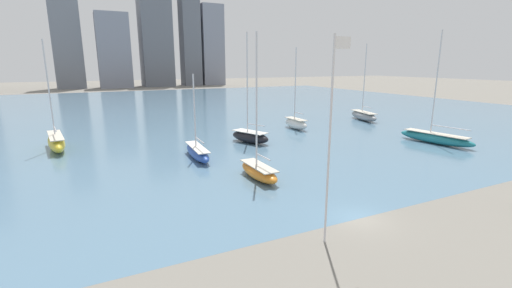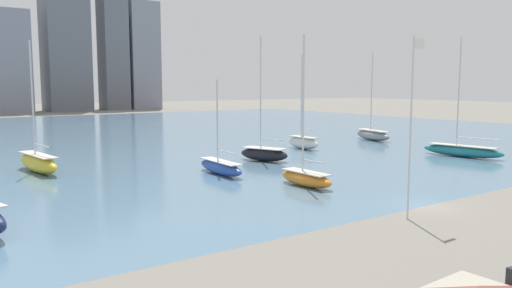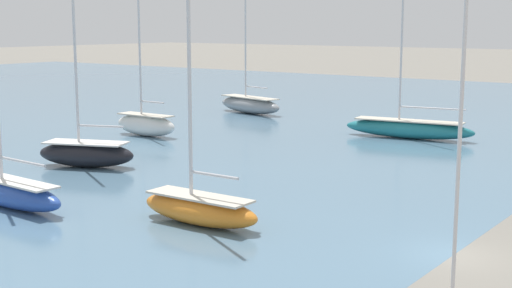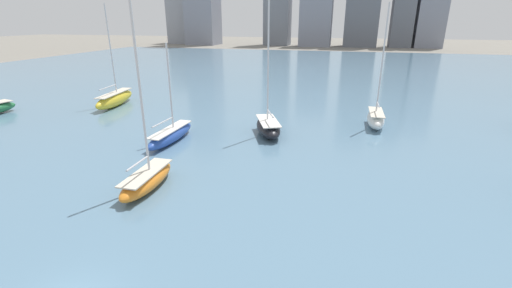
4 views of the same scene
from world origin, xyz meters
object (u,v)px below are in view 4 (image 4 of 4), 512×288
object	(u,v)px
sailboat_orange	(147,178)
sailboat_black	(268,126)
sailboat_white	(376,118)
sailboat_yellow	(115,99)
sailboat_blue	(171,135)

from	to	relation	value
sailboat_orange	sailboat_black	distance (m)	16.41
sailboat_white	sailboat_black	size ratio (longest dim) A/B	0.90
sailboat_black	sailboat_orange	bearing A→B (deg)	-134.61
sailboat_white	sailboat_yellow	bearing A→B (deg)	177.72
sailboat_yellow	sailboat_black	size ratio (longest dim) A/B	0.92
sailboat_blue	sailboat_yellow	distance (m)	20.29
sailboat_black	sailboat_yellow	bearing A→B (deg)	140.57
sailboat_orange	sailboat_black	bearing A→B (deg)	67.13
sailboat_blue	sailboat_white	world-z (taller)	sailboat_white
sailboat_orange	sailboat_yellow	distance (m)	29.84
sailboat_white	sailboat_black	bearing A→B (deg)	-152.40
sailboat_blue	sailboat_black	distance (m)	10.72
sailboat_white	sailboat_yellow	xyz separation A→B (m)	(-37.29, 1.24, 0.04)
sailboat_blue	sailboat_orange	bearing A→B (deg)	-69.61
sailboat_white	sailboat_black	xyz separation A→B (m)	(-11.95, -6.35, -0.08)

